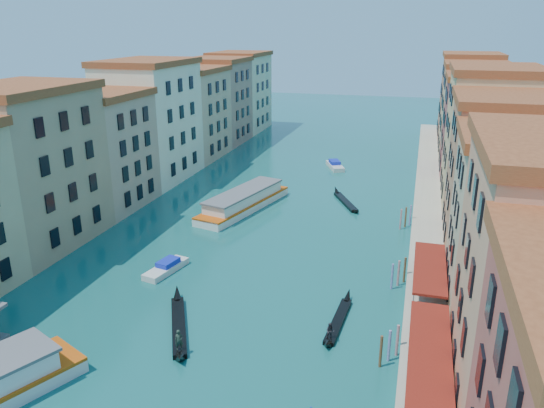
{
  "coord_description": "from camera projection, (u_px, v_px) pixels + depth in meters",
  "views": [
    {
      "loc": [
        20.03,
        -12.85,
        26.65
      ],
      "look_at": [
        2.99,
        47.3,
        5.38
      ],
      "focal_mm": 35.0,
      "sensor_mm": 36.0,
      "label": 1
    }
  ],
  "objects": [
    {
      "name": "right_bank_palazzos",
      "position": [
        493.0,
        152.0,
        73.79
      ],
      "size": [
        12.8,
        128.4,
        21.0
      ],
      "color": "#A84538",
      "rests_on": "ground"
    },
    {
      "name": "restaurant_awnings",
      "position": [
        430.0,
        357.0,
        39.72
      ],
      "size": [
        3.2,
        44.55,
        3.12
      ],
      "color": "maroon",
      "rests_on": "ground"
    },
    {
      "name": "left_bank_palazzos",
      "position": [
        133.0,
        132.0,
        87.95
      ],
      "size": [
        12.8,
        128.4,
        21.0
      ],
      "color": "beige",
      "rests_on": "ground"
    },
    {
      "name": "motorboat_mid",
      "position": [
        166.0,
        267.0,
        60.05
      ],
      "size": [
        3.17,
        6.44,
        1.28
      ],
      "rotation": [
        0.0,
        0.0,
        -0.21
      ],
      "color": "silver",
      "rests_on": "ground"
    },
    {
      "name": "gondola_fore",
      "position": [
        179.0,
        324.0,
        48.81
      ],
      "size": [
        6.74,
        12.12,
        2.61
      ],
      "rotation": [
        0.0,
        0.0,
        0.46
      ],
      "color": "black",
      "rests_on": "ground"
    },
    {
      "name": "gondola_right",
      "position": [
        338.0,
        320.0,
        49.51
      ],
      "size": [
        1.47,
        10.72,
        2.14
      ],
      "rotation": [
        0.0,
        0.0,
        -0.06
      ],
      "color": "black",
      "rests_on": "ground"
    },
    {
      "name": "gondola_far",
      "position": [
        345.0,
        201.0,
        83.15
      ],
      "size": [
        6.07,
        11.03,
        1.68
      ],
      "rotation": [
        0.0,
        0.0,
        0.46
      ],
      "color": "black",
      "rests_on": "ground"
    },
    {
      "name": "quay",
      "position": [
        427.0,
        209.0,
        78.83
      ],
      "size": [
        4.0,
        140.0,
        1.0
      ],
      "primitive_type": "cube",
      "color": "#AFA88D",
      "rests_on": "ground"
    },
    {
      "name": "motorboat_far",
      "position": [
        335.0,
        165.0,
        103.32
      ],
      "size": [
        4.68,
        7.17,
        1.42
      ],
      "rotation": [
        0.0,
        0.0,
        0.4
      ],
      "color": "silver",
      "rests_on": "ground"
    },
    {
      "name": "mooring_poles_right",
      "position": [
        391.0,
        330.0,
        46.35
      ],
      "size": [
        1.44,
        54.24,
        3.2
      ],
      "color": "#4F381B",
      "rests_on": "ground"
    },
    {
      "name": "vaporetto_far",
      "position": [
        244.0,
        201.0,
        80.14
      ],
      "size": [
        9.2,
        20.2,
        2.93
      ],
      "rotation": [
        0.0,
        0.0,
        -0.25
      ],
      "color": "white",
      "rests_on": "ground"
    }
  ]
}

